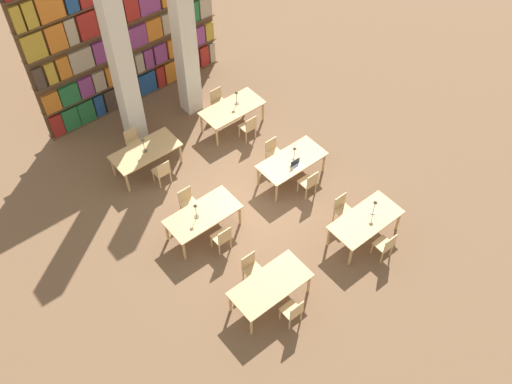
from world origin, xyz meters
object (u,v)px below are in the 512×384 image
(chair_3, at_px, (342,209))
(chair_6, at_px, (309,182))
(desk_lamp_2, at_px, (295,151))
(desk_lamp_4, at_px, (237,95))
(chair_0, at_px, (293,311))
(reading_table_3, at_px, (292,162))
(chair_4, at_px, (222,238))
(chair_7, at_px, (273,152))
(chair_5, at_px, (188,202))
(chair_8, at_px, (162,171))
(reading_table_1, at_px, (366,221))
(reading_table_4, at_px, (146,152))
(reading_table_2, at_px, (203,216))
(desk_lamp_1, at_px, (196,208))
(chair_10, at_px, (249,127))
(desk_lamp_3, at_px, (143,143))
(chair_11, at_px, (218,101))
(reading_table_0, at_px, (270,286))
(reading_table_5, at_px, (232,109))
(pillar_center, at_px, (183,27))
(desk_lamp_0, at_px, (375,205))
(laptop, at_px, (297,166))
(chair_2, at_px, (385,245))
(chair_9, at_px, (134,142))
(chair_1, at_px, (251,268))
(pillar_left, at_px, (119,54))

(chair_3, relative_size, chair_6, 1.00)
(desk_lamp_2, height_order, desk_lamp_4, desk_lamp_4)
(chair_0, bearing_deg, reading_table_3, 48.82)
(chair_4, distance_m, chair_7, 3.33)
(chair_5, xyz_separation_m, chair_8, (0.08, 1.37, 0.00))
(reading_table_1, bearing_deg, desk_lamp_2, 89.77)
(chair_7, distance_m, reading_table_4, 3.64)
(chair_5, bearing_deg, chair_3, 137.56)
(reading_table_2, bearing_deg, chair_7, 13.84)
(desk_lamp_1, height_order, chair_10, desk_lamp_1)
(chair_10, bearing_deg, chair_0, -119.42)
(chair_4, xyz_separation_m, desk_lamp_3, (0.02, 3.62, 0.59))
(reading_table_1, bearing_deg, chair_7, 91.62)
(reading_table_1, height_order, desk_lamp_4, desk_lamp_4)
(reading_table_1, distance_m, chair_11, 6.30)
(reading_table_0, relative_size, reading_table_5, 1.00)
(pillar_center, distance_m, desk_lamp_2, 4.75)
(desk_lamp_0, distance_m, reading_table_5, 5.53)
(pillar_center, height_order, chair_5, pillar_center)
(chair_0, height_order, reading_table_5, chair_0)
(reading_table_1, height_order, chair_10, chair_10)
(pillar_center, relative_size, laptop, 18.75)
(laptop, bearing_deg, desk_lamp_3, 132.73)
(chair_2, relative_size, chair_9, 1.00)
(chair_9, bearing_deg, reading_table_5, 163.81)
(chair_2, xyz_separation_m, chair_7, (-0.05, 4.27, 0.00))
(desk_lamp_2, relative_size, reading_table_5, 0.23)
(chair_1, bearing_deg, desk_lamp_2, -148.03)
(reading_table_1, height_order, desk_lamp_3, desk_lamp_3)
(pillar_center, bearing_deg, desk_lamp_2, -82.94)
(chair_4, bearing_deg, reading_table_2, 92.82)
(chair_1, bearing_deg, chair_0, 90.00)
(chair_6, xyz_separation_m, desk_lamp_3, (-2.95, 3.64, 0.59))
(chair_8, relative_size, reading_table_5, 0.46)
(laptop, relative_size, desk_lamp_3, 0.65)
(pillar_left, distance_m, reading_table_3, 5.50)
(chair_5, distance_m, chair_7, 2.98)
(pillar_center, distance_m, desk_lamp_4, 2.53)
(reading_table_1, bearing_deg, pillar_left, 110.10)
(chair_2, relative_size, chair_8, 1.00)
(laptop, relative_size, chair_11, 0.36)
(chair_3, xyz_separation_m, laptop, (-0.09, 1.72, 0.30))
(chair_2, bearing_deg, chair_9, 112.40)
(chair_11, bearing_deg, desk_lamp_4, 104.86)
(reading_table_2, bearing_deg, desk_lamp_3, 88.81)
(chair_4, height_order, reading_table_3, chair_4)
(pillar_center, relative_size, chair_10, 6.77)
(chair_1, height_order, chair_8, same)
(chair_11, bearing_deg, reading_table_2, 48.50)
(pillar_left, height_order, reading_table_5, pillar_left)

